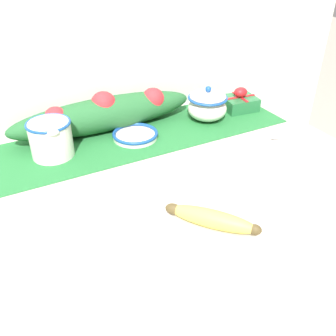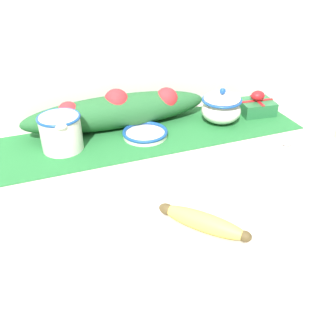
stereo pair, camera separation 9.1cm
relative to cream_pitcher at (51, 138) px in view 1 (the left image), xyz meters
name	(u,v)px [view 1 (the left image)]	position (x,y,z in m)	size (l,w,h in m)	color
countertop	(152,292)	(0.19, -0.23, -0.50)	(1.21, 0.75, 0.88)	beige
back_wall	(87,20)	(0.19, 0.17, 0.26)	(2.01, 0.04, 2.40)	silver
table_runner	(116,141)	(0.19, 0.00, -0.06)	(1.11, 0.27, 0.00)	#236B33
cream_pitcher	(51,138)	(0.00, 0.00, 0.00)	(0.12, 0.14, 0.11)	white
sugar_bowl	(207,105)	(0.51, 0.00, 0.00)	(0.13, 0.13, 0.12)	white
small_dish	(135,135)	(0.25, -0.01, -0.05)	(0.14, 0.14, 0.02)	white
banana	(212,219)	(0.23, -0.46, -0.04)	(0.16, 0.18, 0.04)	#DBCC4C
spoon	(271,138)	(0.61, -0.21, -0.05)	(0.16, 0.05, 0.01)	#B7B7BC
gift_box	(240,102)	(0.66, 0.02, -0.03)	(0.12, 0.11, 0.08)	#236638
poinsettia_garland	(105,113)	(0.19, 0.08, 0.00)	(0.59, 0.12, 0.13)	#235B2D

